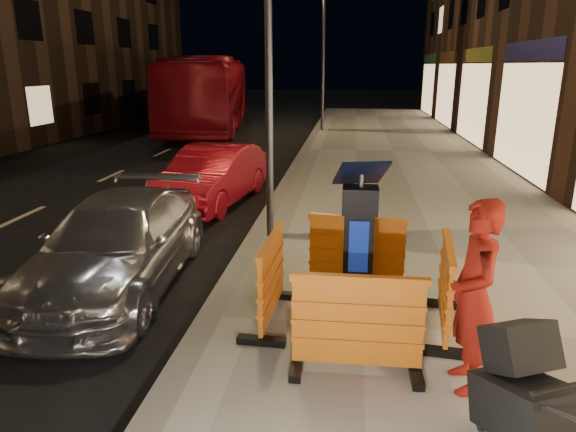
# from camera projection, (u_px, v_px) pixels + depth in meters

# --- Properties ---
(ground_plane) EXTENTS (120.00, 120.00, 0.00)m
(ground_plane) POSITION_uv_depth(u_px,v_px,m) (210.00, 328.00, 6.00)
(ground_plane) COLOR black
(ground_plane) RESTS_ON ground
(sidewalk) EXTENTS (6.00, 60.00, 0.15)m
(sidewalk) POSITION_uv_depth(u_px,v_px,m) (476.00, 338.00, 5.63)
(sidewalk) COLOR gray
(sidewalk) RESTS_ON ground
(kerb) EXTENTS (0.30, 60.00, 0.15)m
(kerb) POSITION_uv_depth(u_px,v_px,m) (210.00, 322.00, 5.98)
(kerb) COLOR slate
(kerb) RESTS_ON ground
(parking_kiosk) EXTENTS (0.60, 0.60, 1.77)m
(parking_kiosk) POSITION_uv_depth(u_px,v_px,m) (358.00, 250.00, 5.53)
(parking_kiosk) COLOR black
(parking_kiosk) RESTS_ON sidewalk
(barrier_front) EXTENTS (1.27, 0.53, 0.99)m
(barrier_front) POSITION_uv_depth(u_px,v_px,m) (357.00, 325.00, 4.74)
(barrier_front) COLOR orange
(barrier_front) RESTS_ON sidewalk
(barrier_back) EXTENTS (1.32, 0.68, 0.99)m
(barrier_back) POSITION_uv_depth(u_px,v_px,m) (356.00, 253.00, 6.55)
(barrier_back) COLOR orange
(barrier_back) RESTS_ON sidewalk
(barrier_kerbside) EXTENTS (0.57, 1.29, 0.99)m
(barrier_kerbside) POSITION_uv_depth(u_px,v_px,m) (271.00, 279.00, 5.75)
(barrier_kerbside) COLOR orange
(barrier_kerbside) RESTS_ON sidewalk
(barrier_bldgside) EXTENTS (0.66, 1.32, 0.99)m
(barrier_bldgside) POSITION_uv_depth(u_px,v_px,m) (445.00, 288.00, 5.53)
(barrier_bldgside) COLOR orange
(barrier_bldgside) RESTS_ON sidewalk
(car_silver) EXTENTS (1.94, 4.27, 1.21)m
(car_silver) POSITION_uv_depth(u_px,v_px,m) (122.00, 285.00, 7.17)
(car_silver) COLOR silver
(car_silver) RESTS_ON ground
(car_red) EXTENTS (1.88, 4.01, 1.27)m
(car_red) POSITION_uv_depth(u_px,v_px,m) (214.00, 204.00, 11.36)
(car_red) COLOR maroon
(car_red) RESTS_ON ground
(bus_doubledecker) EXTENTS (4.50, 12.19, 3.32)m
(bus_doubledecker) POSITION_uv_depth(u_px,v_px,m) (210.00, 130.00, 24.14)
(bus_doubledecker) COLOR maroon
(bus_doubledecker) RESTS_ON ground
(man) EXTENTS (0.46, 0.66, 1.75)m
(man) POSITION_uv_depth(u_px,v_px,m) (474.00, 297.00, 4.43)
(man) COLOR maroon
(man) RESTS_ON sidewalk
(stroller) EXTENTS (0.79, 0.93, 0.99)m
(stroller) POSITION_uv_depth(u_px,v_px,m) (525.00, 401.00, 3.66)
(stroller) COLOR black
(stroller) RESTS_ON sidewalk
(street_lamp_mid) EXTENTS (0.12, 0.12, 6.00)m
(street_lamp_mid) POSITION_uv_depth(u_px,v_px,m) (269.00, 52.00, 7.94)
(street_lamp_mid) COLOR #3F3F44
(street_lamp_mid) RESTS_ON sidewalk
(street_lamp_far) EXTENTS (0.12, 0.12, 6.00)m
(street_lamp_far) POSITION_uv_depth(u_px,v_px,m) (323.00, 60.00, 22.22)
(street_lamp_far) COLOR #3F3F44
(street_lamp_far) RESTS_ON sidewalk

